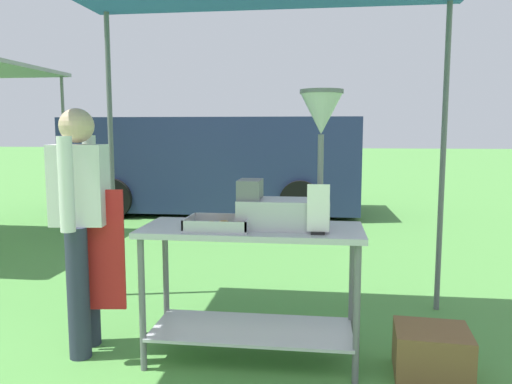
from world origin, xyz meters
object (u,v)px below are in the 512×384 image
(donut_cart, at_px, (252,266))
(donut_fryer, at_px, (294,178))
(vendor, at_px, (82,218))
(van_navy, at_px, (215,163))
(donut_tray, at_px, (218,225))
(supply_crate, at_px, (432,352))
(menu_sign, at_px, (318,213))

(donut_cart, height_order, donut_fryer, donut_fryer)
(vendor, height_order, van_navy, van_navy)
(donut_tray, xyz_separation_m, supply_crate, (1.30, 0.01, -0.74))
(menu_sign, bearing_deg, vendor, 174.30)
(donut_cart, bearing_deg, van_navy, 104.33)
(menu_sign, xyz_separation_m, vendor, (-1.53, 0.15, -0.09))
(donut_cart, height_order, donut_tray, donut_tray)
(vendor, xyz_separation_m, supply_crate, (2.22, -0.06, -0.76))
(vendor, distance_m, supply_crate, 2.35)
(donut_fryer, xyz_separation_m, supply_crate, (0.84, -0.07, -1.04))
(donut_cart, relative_size, supply_crate, 2.99)
(menu_sign, bearing_deg, donut_cart, 157.57)
(donut_tray, bearing_deg, vendor, 175.59)
(menu_sign, height_order, van_navy, van_navy)
(supply_crate, bearing_deg, donut_cart, 175.83)
(donut_tray, bearing_deg, donut_cart, 24.15)
(menu_sign, height_order, supply_crate, menu_sign)
(donut_tray, bearing_deg, van_navy, 102.32)
(donut_cart, bearing_deg, supply_crate, -4.17)
(donut_cart, height_order, menu_sign, menu_sign)
(donut_fryer, distance_m, vendor, 1.41)
(van_navy, bearing_deg, donut_tray, -77.68)
(donut_tray, xyz_separation_m, donut_fryer, (0.46, 0.08, 0.29))
(vendor, distance_m, van_navy, 5.90)
(donut_tray, distance_m, van_navy, 6.10)
(vendor, bearing_deg, donut_cart, 0.90)
(donut_cart, relative_size, vendor, 0.86)
(donut_cart, distance_m, van_navy, 6.06)
(donut_tray, relative_size, donut_fryer, 0.46)
(donut_fryer, height_order, van_navy, donut_fryer)
(donut_cart, relative_size, donut_tray, 3.54)
(donut_fryer, relative_size, menu_sign, 2.87)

